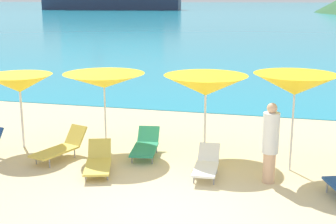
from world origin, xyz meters
TOP-DOWN VIEW (x-y plane):
  - ground_plane at (0.00, 10.00)m, footprint 50.00×100.00m
  - ocean_water at (0.00, 228.17)m, footprint 650.00×440.00m
  - umbrella_0 at (-4.81, 3.04)m, footprint 1.79×1.79m
  - umbrella_1 at (-2.51, 3.41)m, footprint 2.27×2.27m
  - umbrella_2 at (0.17, 3.66)m, footprint 2.25×2.25m
  - umbrella_3 at (2.37, 2.98)m, footprint 2.12×2.12m
  - lounge_chair_0 at (0.49, 2.14)m, footprint 0.59×1.44m
  - lounge_chair_3 at (-3.33, 2.38)m, footprint 1.01×1.70m
  - lounge_chair_4 at (-1.30, 3.14)m, footprint 0.82×1.66m
  - lounge_chair_6 at (-2.06, 1.76)m, footprint 0.99×1.56m
  - beachgoer_2 at (1.91, 2.07)m, footprint 0.37×0.37m

SIDE VIEW (x-z plane):
  - ground_plane at x=0.00m, z-range -0.30..0.00m
  - ocean_water at x=0.00m, z-range 0.00..0.02m
  - lounge_chair_6 at x=-2.06m, z-range -0.06..0.57m
  - lounge_chair_0 at x=0.49m, z-range -0.01..0.59m
  - lounge_chair_4 at x=-1.30m, z-range -0.02..0.60m
  - lounge_chair_3 at x=-3.33m, z-range -0.05..0.69m
  - beachgoer_2 at x=1.91m, z-range 0.05..1.88m
  - umbrella_0 at x=-4.81m, z-range 0.77..2.80m
  - umbrella_2 at x=0.17m, z-range 0.79..2.91m
  - umbrella_1 at x=-2.51m, z-range 0.85..2.95m
  - umbrella_3 at x=2.37m, z-range 0.92..3.27m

